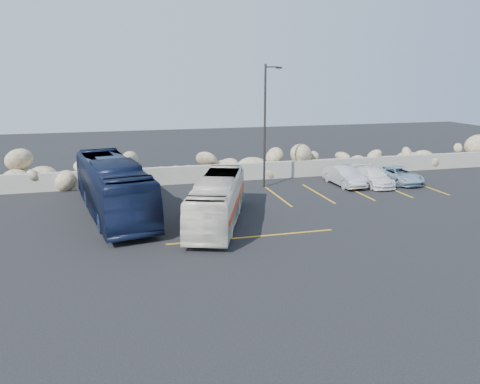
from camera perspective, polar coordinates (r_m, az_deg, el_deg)
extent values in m
plane|color=black|center=(21.96, 4.19, -5.42)|extent=(90.00, 90.00, 0.00)
cube|color=gray|center=(32.98, -2.51, 2.34)|extent=(60.00, 0.40, 1.20)
cube|color=gold|center=(27.89, -5.34, -1.17)|extent=(0.12, 5.00, 0.01)
cube|color=gold|center=(29.11, 4.61, -0.50)|extent=(0.12, 5.00, 0.01)
cube|color=gold|center=(30.08, 9.47, -0.16)|extent=(0.12, 5.00, 0.01)
cube|color=gold|center=(31.22, 13.84, 0.14)|extent=(0.12, 5.00, 0.01)
cube|color=gold|center=(32.52, 17.87, 0.42)|extent=(0.12, 5.00, 0.01)
cube|color=gold|center=(33.97, 21.58, 0.67)|extent=(0.12, 5.00, 0.01)
cube|color=gold|center=(21.86, 1.52, -5.47)|extent=(8.00, 0.12, 0.01)
cylinder|color=#282524|center=(30.69, 3.03, 7.87)|extent=(0.14, 0.14, 8.00)
cylinder|color=#282524|center=(30.65, 3.96, 14.97)|extent=(0.90, 0.08, 0.08)
cube|color=#282524|center=(30.79, 4.78, 14.86)|extent=(0.35, 0.18, 0.12)
imported|color=silver|center=(23.54, -2.79, -1.02)|extent=(4.75, 8.71, 2.38)
imported|color=#0F1733|center=(25.85, -15.23, 0.59)|extent=(4.38, 11.09, 3.01)
imported|color=#B0B0B5|center=(32.51, 12.58, 1.92)|extent=(1.54, 4.00, 1.30)
imported|color=white|center=(33.02, 15.90, 1.79)|extent=(1.83, 4.11, 1.17)
imported|color=#819FB8|center=(34.32, 18.83, 1.98)|extent=(1.92, 4.05, 1.12)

